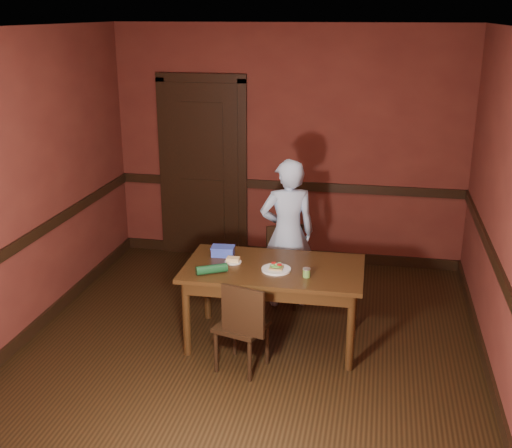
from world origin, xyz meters
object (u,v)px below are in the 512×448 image
at_px(sandwich_plate, 276,268).
at_px(food_tub, 223,251).
at_px(chair_near, 242,324).
at_px(cheese_saucer, 233,260).
at_px(chair_far, 276,268).
at_px(person, 287,234).
at_px(dining_table, 273,305).
at_px(sauce_jar, 307,273).

height_order(sandwich_plate, food_tub, food_tub).
height_order(chair_near, cheese_saucer, chair_near).
bearing_deg(sandwich_plate, cheese_saucer, 164.98).
bearing_deg(cheese_saucer, chair_far, 69.76).
relative_size(chair_far, chair_near, 1.01).
bearing_deg(person, chair_far, 12.22).
bearing_deg(sandwich_plate, dining_table, 114.25).
height_order(person, sandwich_plate, person).
xyz_separation_m(person, cheese_saucer, (-0.37, -0.78, -0.01)).
xyz_separation_m(dining_table, person, (0.00, 0.81, 0.38)).
xyz_separation_m(dining_table, sandwich_plate, (0.04, -0.08, 0.38)).
bearing_deg(chair_far, chair_near, -115.55).
bearing_deg(chair_far, dining_table, -104.17).
distance_m(sauce_jar, food_tub, 0.87).
relative_size(sandwich_plate, food_tub, 1.17).
relative_size(chair_near, cheese_saucer, 5.37).
bearing_deg(cheese_saucer, sandwich_plate, -15.02).
xyz_separation_m(dining_table, chair_far, (-0.10, 0.75, 0.04)).
relative_size(dining_table, sauce_jar, 20.02).
bearing_deg(person, cheese_saucer, 45.72).
relative_size(dining_table, cheese_saucer, 10.43).
bearing_deg(sauce_jar, dining_table, 150.91).
bearing_deg(person, sauce_jar, 88.16).
bearing_deg(food_tub, chair_far, 51.23).
bearing_deg(chair_far, sandwich_plate, -102.51).
relative_size(chair_far, food_tub, 3.71).
bearing_deg(chair_near, dining_table, -94.03).
relative_size(sauce_jar, cheese_saucer, 0.52).
bearing_deg(sauce_jar, sandwich_plate, 161.22).
height_order(sauce_jar, food_tub, food_tub).
height_order(chair_far, person, person).
distance_m(dining_table, cheese_saucer, 0.53).
height_order(dining_table, sauce_jar, sauce_jar).
xyz_separation_m(cheese_saucer, food_tub, (-0.13, 0.14, 0.03)).
distance_m(dining_table, person, 0.90).
height_order(chair_far, sandwich_plate, chair_far).
bearing_deg(food_tub, cheese_saucer, -52.98).
distance_m(dining_table, sandwich_plate, 0.39).
bearing_deg(sauce_jar, food_tub, 156.77).
distance_m(chair_near, food_tub, 0.81).
distance_m(person, cheese_saucer, 0.86).
distance_m(person, sauce_jar, 1.02).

